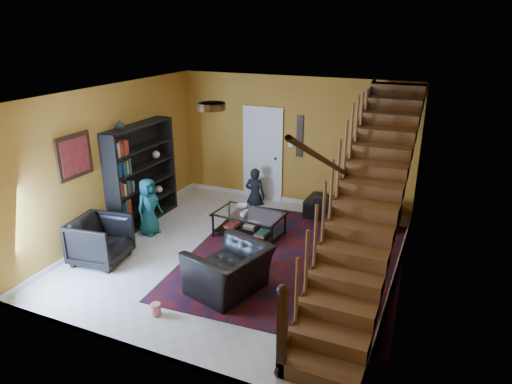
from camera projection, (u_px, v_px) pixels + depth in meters
floor at (239, 256)px, 7.98m from camera, size 5.50×5.50×0.00m
room at (209, 214)px, 9.60m from camera, size 5.50×5.50×5.50m
staircase at (368, 199)px, 6.69m from camera, size 0.95×5.02×3.18m
bookshelf at (142, 176)px, 9.06m from camera, size 0.35×1.80×2.00m
door at (263, 156)px, 10.22m from camera, size 0.82×0.05×2.05m
framed_picture at (74, 156)px, 7.56m from camera, size 0.04×0.74×0.74m
wall_hanging at (300, 136)px, 9.72m from camera, size 0.14×0.03×0.90m
ceiling_fixture at (211, 106)px, 6.33m from camera, size 0.40×0.40×0.10m
rug at (294, 259)px, 7.84m from camera, size 3.77×4.24×0.02m
sofa at (352, 208)px, 9.30m from camera, size 1.91×0.78×0.55m
armchair_left at (100, 240)px, 7.67m from camera, size 0.97×0.95×0.79m
armchair_right at (229, 270)px, 6.81m from camera, size 1.23×1.33×0.72m
person_adult_a at (255, 196)px, 10.20m from camera, size 0.47×0.32×1.28m
person_adult_b at (343, 208)px, 9.43m from camera, size 0.70×0.57×1.36m
person_child at (149, 207)px, 8.63m from camera, size 0.45×0.60×1.11m
coffee_table at (249, 223)px, 8.60m from camera, size 1.31×0.83×0.48m
cup_a at (243, 214)px, 8.36m from camera, size 0.14×0.14×0.09m
cup_b at (246, 213)px, 8.45m from camera, size 0.12×0.12×0.09m
bowl at (242, 206)px, 8.78m from camera, size 0.27×0.27×0.05m
vase at (120, 125)px, 8.23m from camera, size 0.18×0.18×0.19m
popcorn_bucket at (156, 309)px, 6.33m from camera, size 0.16×0.16×0.16m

